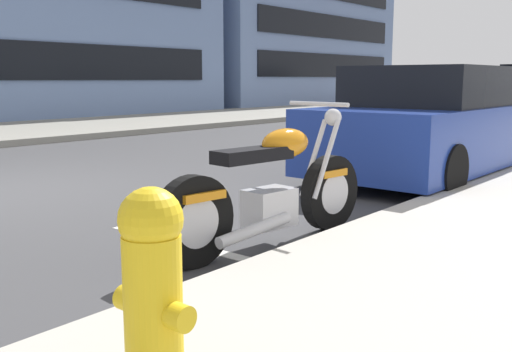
{
  "coord_description": "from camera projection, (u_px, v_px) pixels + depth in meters",
  "views": [
    {
      "loc": [
        -3.17,
        -6.73,
        1.32
      ],
      "look_at": [
        0.33,
        -3.85,
        0.57
      ],
      "focal_mm": 41.18,
      "sensor_mm": 36.0,
      "label": 1
    }
  ],
  "objects": [
    {
      "name": "sidewalk_far_curb",
      "position": [
        235.0,
        116.0,
        20.18
      ],
      "size": [
        120.0,
        5.0,
        0.14
      ],
      "primitive_type": "cube",
      "color": "gray",
      "rests_on": "ground"
    },
    {
      "name": "parking_stall_stripe",
      "position": [
        205.0,
        249.0,
        4.59
      ],
      "size": [
        0.12,
        2.2,
        0.01
      ],
      "primitive_type": "cube",
      "color": "silver",
      "rests_on": "ground"
    },
    {
      "name": "parked_car_mid_block",
      "position": [
        432.0,
        124.0,
        7.95
      ],
      "size": [
        4.17,
        1.9,
        1.48
      ],
      "rotation": [
        0.0,
        0.0,
        -0.01
      ],
      "color": "navy",
      "rests_on": "ground"
    },
    {
      "name": "townhouse_corner_block",
      "position": [
        237.0,
        21.0,
        31.9
      ],
      "size": [
        13.22,
        11.98,
        8.9
      ],
      "color": "#6B84B2",
      "rests_on": "ground"
    },
    {
      "name": "car_opposite_curb",
      "position": [
        431.0,
        95.0,
        24.48
      ],
      "size": [
        4.38,
        2.17,
        1.35
      ],
      "rotation": [
        0.0,
        0.0,
        3.07
      ],
      "color": "#AD1919",
      "rests_on": "ground"
    },
    {
      "name": "fire_hydrant",
      "position": [
        153.0,
        286.0,
        2.16
      ],
      "size": [
        0.24,
        0.36,
        0.79
      ],
      "color": "gold",
      "rests_on": "sidewalk_near_curb"
    },
    {
      "name": "parked_motorcycle",
      "position": [
        272.0,
        192.0,
        4.62
      ],
      "size": [
        2.18,
        0.62,
        1.13
      ],
      "rotation": [
        0.0,
        0.0,
        -0.11
      ],
      "color": "black",
      "rests_on": "ground"
    }
  ]
}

